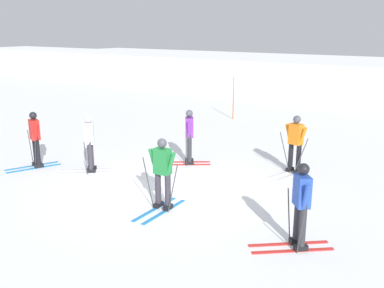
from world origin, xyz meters
TOP-DOWN VIEW (x-y plane):
  - ground_plane at (0.00, 0.00)m, footprint 120.00×120.00m
  - far_snow_ridge at (0.00, 20.57)m, footprint 80.00×6.75m
  - skier_purple at (-0.79, 2.21)m, footprint 1.51×1.24m
  - skier_green at (0.71, -1.00)m, footprint 1.00×1.61m
  - skier_white at (-2.73, -0.07)m, footprint 1.44×1.34m
  - skier_red at (-4.42, -0.70)m, footprint 0.97×1.62m
  - skier_blue at (4.01, -0.96)m, footprint 1.46×1.32m
  - skier_orange at (2.24, 3.23)m, footprint 0.97×1.64m
  - trail_marker_pole at (-3.03, 8.98)m, footprint 0.05×0.05m

SIDE VIEW (x-z plane):
  - ground_plane at x=0.00m, z-range 0.00..0.00m
  - skier_red at x=-4.42m, z-range 0.06..1.77m
  - skier_blue at x=4.01m, z-range 0.06..1.77m
  - skier_white at x=-2.73m, z-range 0.06..1.77m
  - skier_orange at x=2.24m, z-range 0.06..1.77m
  - skier_purple at x=-0.79m, z-range 0.06..1.77m
  - skier_green at x=0.71m, z-range 0.06..1.77m
  - trail_marker_pole at x=-3.03m, z-range 0.00..1.95m
  - far_snow_ridge at x=0.00m, z-range 0.00..1.99m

